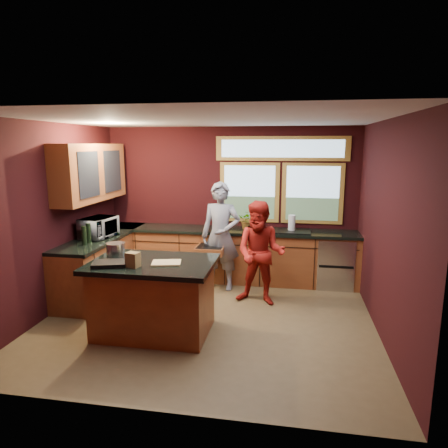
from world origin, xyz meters
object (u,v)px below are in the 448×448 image
(island, at_px, (154,297))
(cutting_board, at_px, (166,263))
(person_red, at_px, (260,253))
(stock_pot, at_px, (116,250))
(person_grey, at_px, (221,236))

(island, distance_m, cutting_board, 0.52)
(person_red, distance_m, stock_pot, 2.11)
(island, bearing_deg, person_grey, 72.07)
(person_red, bearing_deg, island, -126.43)
(island, height_order, cutting_board, cutting_board)
(island, relative_size, cutting_board, 4.43)
(island, distance_m, person_grey, 1.87)
(person_grey, xyz_separation_m, cutting_board, (-0.36, -1.79, 0.06))
(island, height_order, person_red, person_red)
(cutting_board, distance_m, stock_pot, 0.78)
(island, relative_size, person_red, 0.98)
(person_red, bearing_deg, person_grey, 152.49)
(stock_pot, bearing_deg, island, -15.26)
(person_grey, relative_size, stock_pot, 7.48)
(island, bearing_deg, cutting_board, -14.04)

